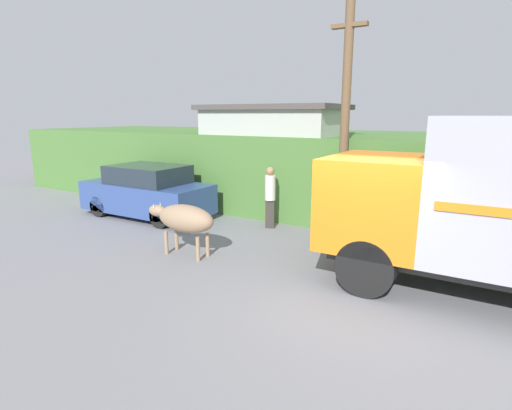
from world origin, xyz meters
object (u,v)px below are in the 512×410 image
utility_pole (345,117)px  pedestrian_on_hill (270,194)px  brown_cow (184,219)px  parked_suv (147,192)px

utility_pole → pedestrian_on_hill: bearing=-171.7°
brown_cow → pedestrian_on_hill: (0.61, 3.02, 0.13)m
pedestrian_on_hill → brown_cow: bearing=56.1°
parked_suv → pedestrian_on_hill: bearing=12.9°
brown_cow → utility_pole: 4.79m
brown_cow → pedestrian_on_hill: size_ratio=1.06×
pedestrian_on_hill → utility_pole: 2.94m
brown_cow → utility_pole: size_ratio=0.31×
parked_suv → pedestrian_on_hill: size_ratio=2.40×
pedestrian_on_hill → utility_pole: utility_pole is taller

